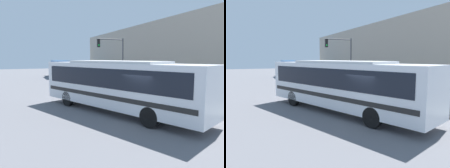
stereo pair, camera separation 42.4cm
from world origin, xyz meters
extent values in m
plane|color=slate|center=(0.00, 0.00, 0.00)|extent=(120.00, 120.00, 0.00)
cube|color=#B7B2A8|center=(6.03, 20.00, 0.07)|extent=(3.06, 70.00, 0.14)
cube|color=#9E9384|center=(10.56, 16.88, 3.63)|extent=(6.00, 31.77, 7.26)
cube|color=silver|center=(-0.62, 2.43, 1.73)|extent=(6.70, 11.76, 2.59)
cube|color=black|center=(-0.62, 2.43, 2.19)|extent=(6.38, 10.91, 1.09)
cube|color=black|center=(-0.62, 2.43, 1.16)|extent=(6.56, 11.34, 0.24)
cube|color=silver|center=(-0.62, 2.43, 3.07)|extent=(4.55, 6.81, 0.16)
cylinder|color=black|center=(-0.93, 6.20, 0.51)|extent=(0.64, 1.05, 1.02)
cylinder|color=black|center=(-3.01, 5.36, 0.51)|extent=(0.64, 1.05, 1.02)
cylinder|color=black|center=(1.62, -0.13, 0.51)|extent=(0.64, 1.05, 1.02)
cylinder|color=black|center=(-0.46, -0.97, 0.51)|extent=(0.64, 1.05, 1.02)
cube|color=#265999|center=(0.74, 27.81, 1.64)|extent=(2.45, 5.59, 2.38)
cube|color=silver|center=(0.74, 31.69, 1.29)|extent=(2.33, 2.17, 1.67)
cylinder|color=black|center=(-0.34, 31.30, 0.45)|extent=(0.25, 0.90, 0.90)
cylinder|color=black|center=(-0.34, 26.76, 0.45)|extent=(0.25, 0.90, 0.90)
cylinder|color=gold|center=(5.10, 3.20, 0.45)|extent=(0.28, 0.28, 0.61)
sphere|color=gold|center=(5.10, 3.20, 0.84)|extent=(0.26, 0.26, 0.26)
cylinder|color=gold|center=(5.10, 3.04, 0.48)|extent=(0.13, 0.17, 0.13)
cylinder|color=#47474C|center=(5.25, 13.39, 2.84)|extent=(0.16, 0.16, 5.38)
cylinder|color=#47474C|center=(3.65, 13.39, 5.38)|extent=(3.20, 0.11, 0.11)
cube|color=black|center=(2.25, 13.39, 4.93)|extent=(0.30, 0.24, 0.90)
sphere|color=#19D83F|center=(2.25, 13.25, 4.70)|extent=(0.18, 0.18, 0.18)
cylinder|color=#47474C|center=(5.10, 10.36, 0.70)|extent=(0.06, 0.06, 1.10)
cylinder|color=#4C4C51|center=(5.10, 10.36, 1.36)|extent=(0.14, 0.14, 0.22)
cylinder|color=#47382D|center=(5.86, 10.13, 0.56)|extent=(0.28, 0.28, 0.84)
cylinder|color=#B22D33|center=(5.86, 10.13, 1.33)|extent=(0.34, 0.34, 0.70)
sphere|color=tan|center=(5.86, 10.13, 1.79)|extent=(0.23, 0.23, 0.23)
camera|label=1|loc=(-6.20, -9.54, 3.35)|focal=35.00mm
camera|label=2|loc=(-5.81, -9.71, 3.35)|focal=35.00mm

